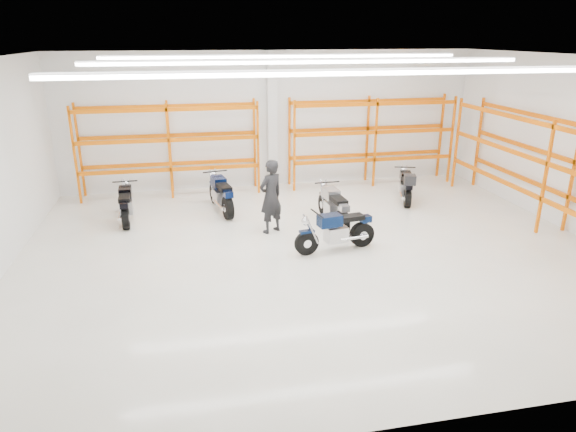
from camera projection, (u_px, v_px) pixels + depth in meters
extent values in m
plane|color=beige|center=(314.00, 251.00, 12.48)|extent=(14.00, 14.00, 0.00)
cube|color=white|center=(271.00, 120.00, 17.27)|extent=(14.00, 0.02, 4.50)
cube|color=white|center=(440.00, 273.00, 6.19)|extent=(14.00, 0.02, 4.50)
cube|color=white|center=(318.00, 58.00, 10.98)|extent=(14.00, 12.00, 0.02)
cube|color=white|center=(365.00, 72.00, 8.24)|extent=(10.00, 0.22, 0.10)
cube|color=white|center=(312.00, 61.00, 11.47)|extent=(10.00, 0.22, 0.10)
cube|color=white|center=(286.00, 56.00, 14.24)|extent=(10.00, 0.22, 0.10)
cylinder|color=black|center=(307.00, 243.00, 12.17)|extent=(0.60, 0.22, 0.59)
cylinder|color=black|center=(362.00, 234.00, 12.67)|extent=(0.63, 0.28, 0.61)
cylinder|color=silver|center=(307.00, 243.00, 12.17)|extent=(0.22, 0.17, 0.20)
cylinder|color=silver|center=(362.00, 234.00, 12.67)|extent=(0.25, 0.23, 0.22)
cube|color=#08183B|center=(307.00, 231.00, 12.07)|extent=(0.38, 0.21, 0.06)
cube|color=#B7B7BC|center=(336.00, 234.00, 12.39)|extent=(0.57, 0.44, 0.38)
cube|color=#A5A5AA|center=(350.00, 236.00, 12.55)|extent=(0.70, 0.23, 0.08)
cube|color=#08183B|center=(330.00, 220.00, 12.21)|extent=(0.60, 0.42, 0.28)
cube|color=black|center=(350.00, 218.00, 12.39)|extent=(0.69, 0.40, 0.12)
cube|color=#08183B|center=(365.00, 219.00, 12.56)|extent=(0.29, 0.26, 0.16)
cylinder|color=black|center=(317.00, 214.00, 12.02)|extent=(0.15, 0.69, 0.04)
sphere|color=silver|center=(305.00, 221.00, 11.97)|extent=(0.19, 0.19, 0.19)
cylinder|color=silver|center=(354.00, 238.00, 12.43)|extent=(0.75, 0.21, 0.09)
cylinder|color=black|center=(128.00, 202.00, 15.13)|extent=(0.15, 0.60, 0.59)
cylinder|color=black|center=(126.00, 218.00, 13.77)|extent=(0.21, 0.62, 0.61)
cylinder|color=silver|center=(128.00, 202.00, 15.13)|extent=(0.15, 0.20, 0.20)
cylinder|color=silver|center=(126.00, 218.00, 13.77)|extent=(0.21, 0.23, 0.22)
cube|color=black|center=(127.00, 193.00, 15.03)|extent=(0.16, 0.36, 0.06)
cube|color=#B7B7BC|center=(126.00, 207.00, 14.38)|extent=(0.38, 0.53, 0.37)
cube|color=#A5A5AA|center=(126.00, 214.00, 14.07)|extent=(0.15, 0.69, 0.08)
cube|color=black|center=(125.00, 192.00, 14.42)|extent=(0.36, 0.57, 0.28)
cube|color=black|center=(124.00, 198.00, 13.92)|extent=(0.33, 0.66, 0.12)
cube|color=black|center=(124.00, 205.00, 13.56)|extent=(0.23, 0.27, 0.16)
cylinder|color=black|center=(125.00, 181.00, 14.65)|extent=(0.69, 0.07, 0.04)
sphere|color=silver|center=(126.00, 184.00, 14.98)|extent=(0.19, 0.19, 0.19)
cylinder|color=silver|center=(120.00, 215.00, 14.00)|extent=(0.12, 0.74, 0.09)
cylinder|color=black|center=(214.00, 193.00, 15.93)|extent=(0.24, 0.65, 0.63)
cylinder|color=black|center=(228.00, 208.00, 14.54)|extent=(0.31, 0.68, 0.66)
cylinder|color=silver|center=(214.00, 193.00, 15.93)|extent=(0.18, 0.24, 0.21)
cylinder|color=silver|center=(228.00, 208.00, 14.54)|extent=(0.25, 0.27, 0.23)
cube|color=#07143E|center=(213.00, 183.00, 15.82)|extent=(0.23, 0.40, 0.06)
cube|color=#B7B7BC|center=(221.00, 197.00, 15.17)|extent=(0.48, 0.61, 0.40)
cube|color=#A5A5AA|center=(225.00, 204.00, 14.85)|extent=(0.26, 0.75, 0.08)
cube|color=#07143E|center=(218.00, 182.00, 15.20)|extent=(0.46, 0.65, 0.30)
cube|color=black|center=(224.00, 187.00, 14.68)|extent=(0.44, 0.74, 0.13)
cube|color=#07143E|center=(228.00, 194.00, 14.32)|extent=(0.28, 0.31, 0.17)
cylinder|color=black|center=(215.00, 171.00, 15.43)|extent=(0.73, 0.17, 0.04)
sphere|color=silver|center=(213.00, 174.00, 15.77)|extent=(0.20, 0.20, 0.20)
cylinder|color=silver|center=(219.00, 205.00, 14.75)|extent=(0.24, 0.80, 0.10)
cylinder|color=black|center=(323.00, 205.00, 14.87)|extent=(0.16, 0.63, 0.62)
cylinder|color=black|center=(342.00, 222.00, 13.46)|extent=(0.22, 0.65, 0.64)
cylinder|color=silver|center=(323.00, 205.00, 14.87)|extent=(0.16, 0.21, 0.21)
cylinder|color=silver|center=(342.00, 222.00, 13.46)|extent=(0.22, 0.24, 0.23)
cube|color=#94949A|center=(324.00, 194.00, 14.77)|extent=(0.18, 0.38, 0.06)
cube|color=#B7B7BC|center=(333.00, 209.00, 14.10)|extent=(0.40, 0.56, 0.39)
cube|color=#A5A5AA|center=(338.00, 217.00, 13.77)|extent=(0.17, 0.73, 0.08)
cube|color=#94949A|center=(331.00, 194.00, 14.14)|extent=(0.39, 0.60, 0.29)
cube|color=black|center=(338.00, 200.00, 13.61)|extent=(0.35, 0.70, 0.12)
cube|color=#94949A|center=(344.00, 208.00, 13.24)|extent=(0.24, 0.28, 0.17)
cylinder|color=black|center=(327.00, 182.00, 14.38)|extent=(0.72, 0.08, 0.04)
sphere|color=silver|center=(323.00, 185.00, 14.72)|extent=(0.20, 0.20, 0.20)
cylinder|color=silver|center=(333.00, 218.00, 13.70)|extent=(0.14, 0.78, 0.09)
cylinder|color=black|center=(403.00, 186.00, 16.85)|extent=(0.28, 0.57, 0.57)
cylinder|color=black|center=(408.00, 198.00, 15.52)|extent=(0.34, 0.61, 0.59)
cylinder|color=silver|center=(403.00, 186.00, 16.85)|extent=(0.18, 0.22, 0.19)
cylinder|color=silver|center=(408.00, 198.00, 15.52)|extent=(0.24, 0.26, 0.21)
cube|color=black|center=(403.00, 177.00, 16.75)|extent=(0.24, 0.37, 0.06)
cube|color=#B7B7BC|center=(405.00, 189.00, 16.12)|extent=(0.47, 0.57, 0.36)
cube|color=#A5A5AA|center=(406.00, 195.00, 15.82)|extent=(0.31, 0.66, 0.08)
cube|color=black|center=(406.00, 176.00, 16.16)|extent=(0.47, 0.60, 0.26)
cube|color=black|center=(408.00, 181.00, 15.66)|extent=(0.46, 0.68, 0.11)
cube|color=black|center=(409.00, 187.00, 15.32)|extent=(0.27, 0.30, 0.15)
cylinder|color=black|center=(405.00, 167.00, 16.39)|extent=(0.64, 0.23, 0.03)
sphere|color=silver|center=(404.00, 170.00, 16.71)|extent=(0.18, 0.18, 0.18)
cylinder|color=silver|center=(402.00, 195.00, 15.79)|extent=(0.30, 0.70, 0.09)
cube|color=black|center=(410.00, 180.00, 15.13)|extent=(0.41, 0.44, 0.28)
imported|color=black|center=(271.00, 197.00, 13.36)|extent=(0.86, 0.78, 1.97)
cube|color=white|center=(272.00, 121.00, 17.10)|extent=(0.32, 0.32, 4.50)
cube|color=#F25D05|center=(79.00, 151.00, 16.24)|extent=(0.07, 0.07, 3.00)
cube|color=#F25D05|center=(75.00, 156.00, 15.50)|extent=(0.07, 0.07, 3.00)
cube|color=#F25D05|center=(170.00, 147.00, 16.77)|extent=(0.07, 0.07, 3.00)
cube|color=#F25D05|center=(169.00, 152.00, 16.03)|extent=(0.07, 0.07, 3.00)
cube|color=#F25D05|center=(255.00, 143.00, 17.30)|extent=(0.07, 0.07, 3.00)
cube|color=#F25D05|center=(258.00, 148.00, 16.56)|extent=(0.07, 0.07, 3.00)
cube|color=#F25D05|center=(171.00, 164.00, 16.96)|extent=(5.60, 0.07, 0.12)
cube|color=#F25D05|center=(171.00, 170.00, 16.22)|extent=(5.60, 0.07, 0.12)
cube|color=#F25D05|center=(169.00, 135.00, 16.64)|extent=(5.60, 0.07, 0.12)
cube|color=#F25D05|center=(169.00, 140.00, 15.90)|extent=(5.60, 0.07, 0.12)
cube|color=#F25D05|center=(167.00, 106.00, 16.33)|extent=(5.60, 0.07, 0.12)
cube|color=#F25D05|center=(166.00, 110.00, 15.59)|extent=(5.60, 0.07, 0.12)
cube|color=#F25D05|center=(289.00, 142.00, 17.52)|extent=(0.07, 0.07, 3.00)
cube|color=#F25D05|center=(294.00, 147.00, 16.78)|extent=(0.07, 0.07, 3.00)
cube|color=#F25D05|center=(367.00, 139.00, 18.05)|extent=(0.07, 0.07, 3.00)
cube|color=#F25D05|center=(375.00, 143.00, 17.31)|extent=(0.07, 0.07, 3.00)
cube|color=#F25D05|center=(440.00, 136.00, 18.58)|extent=(0.07, 0.07, 3.00)
cube|color=#F25D05|center=(451.00, 140.00, 17.84)|extent=(0.07, 0.07, 3.00)
cube|color=#F25D05|center=(366.00, 155.00, 18.24)|extent=(5.60, 0.07, 0.12)
cube|color=#F25D05|center=(374.00, 160.00, 17.50)|extent=(5.60, 0.07, 0.12)
cube|color=#F25D05|center=(368.00, 128.00, 17.93)|extent=(5.60, 0.07, 0.12)
cube|color=#F25D05|center=(376.00, 132.00, 17.19)|extent=(5.60, 0.07, 0.12)
cube|color=#F25D05|center=(369.00, 101.00, 17.61)|extent=(5.60, 0.07, 0.12)
cube|color=#F25D05|center=(378.00, 104.00, 16.87)|extent=(5.60, 0.07, 0.12)
cube|color=#F25D05|center=(572.00, 176.00, 13.28)|extent=(0.07, 0.07, 3.00)
cube|color=#F25D05|center=(545.00, 178.00, 13.13)|extent=(0.07, 0.07, 3.00)
cube|color=#F25D05|center=(478.00, 143.00, 17.43)|extent=(0.07, 0.07, 3.00)
cube|color=#F25D05|center=(457.00, 143.00, 17.28)|extent=(0.07, 0.07, 3.00)
cube|color=#F25D05|center=(568.00, 197.00, 13.47)|extent=(0.07, 9.00, 0.12)
cube|color=#F25D05|center=(542.00, 199.00, 13.32)|extent=(0.07, 9.00, 0.12)
cube|color=#F25D05|center=(575.00, 162.00, 13.15)|extent=(0.07, 9.00, 0.12)
cube|color=#F25D05|center=(548.00, 164.00, 13.00)|extent=(0.07, 9.00, 0.12)
cube|color=#F25D05|center=(554.00, 127.00, 12.69)|extent=(0.07, 9.00, 0.12)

